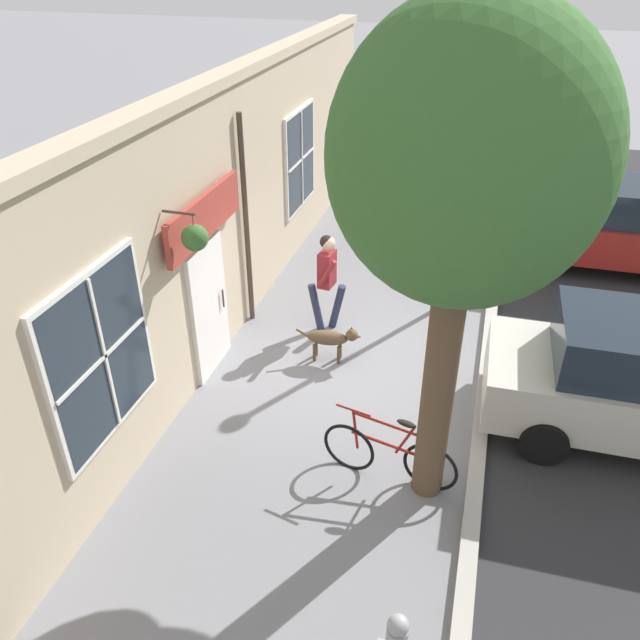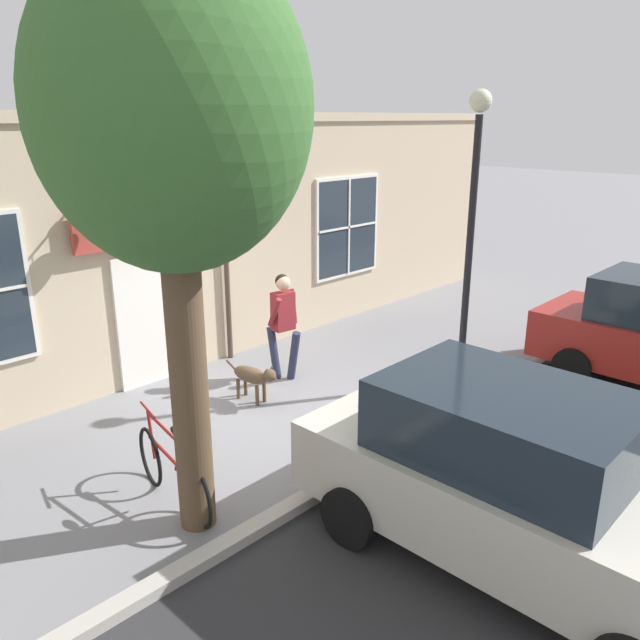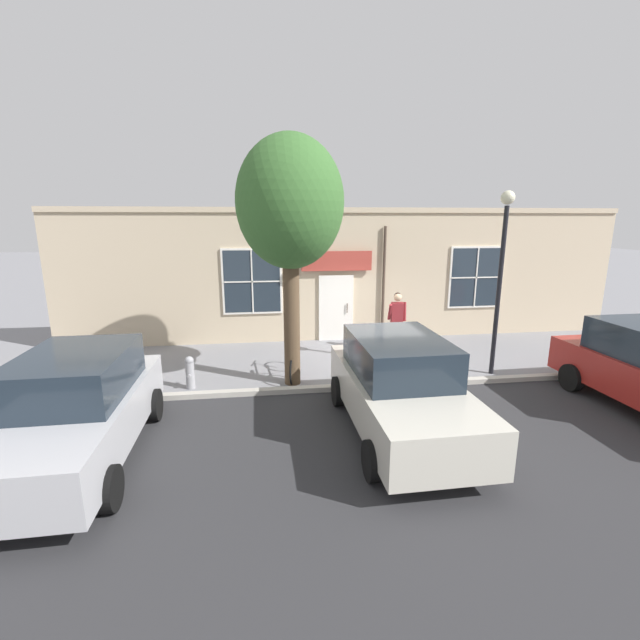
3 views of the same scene
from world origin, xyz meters
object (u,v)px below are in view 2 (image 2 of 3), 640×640
at_px(dog_on_leash, 254,376).
at_px(street_lamp, 473,198).
at_px(leaning_bicycle, 172,471).
at_px(pedestrian_walking, 283,316).
at_px(parked_car_mid_block, 516,480).
at_px(street_tree_by_curb, 172,121).

relative_size(dog_on_leash, street_lamp, 0.24).
xyz_separation_m(dog_on_leash, street_lamp, (1.85, 2.72, 2.53)).
xyz_separation_m(leaning_bicycle, street_lamp, (0.51, 5.00, 2.57)).
bearing_deg(street_lamp, leaning_bicycle, -95.82).
distance_m(pedestrian_walking, street_lamp, 3.40).
relative_size(pedestrian_walking, dog_on_leash, 1.66).
distance_m(dog_on_leash, leaning_bicycle, 2.65).
height_order(leaning_bicycle, parked_car_mid_block, parked_car_mid_block).
relative_size(pedestrian_walking, street_lamp, 0.39).
bearing_deg(dog_on_leash, pedestrian_walking, 109.51).
xyz_separation_m(parked_car_mid_block, street_lamp, (-2.62, 3.29, 2.06)).
relative_size(parked_car_mid_block, street_lamp, 0.97).
xyz_separation_m(street_tree_by_curb, leaning_bicycle, (-0.43, -0.03, -3.66)).
height_order(pedestrian_walking, parked_car_mid_block, same).
bearing_deg(parked_car_mid_block, street_lamp, 128.57).
xyz_separation_m(dog_on_leash, parked_car_mid_block, (4.47, -0.57, 0.47)).
bearing_deg(street_lamp, pedestrian_walking, -140.09).
distance_m(parked_car_mid_block, street_lamp, 4.68).
distance_m(pedestrian_walking, leaning_bicycle, 3.66).
bearing_deg(pedestrian_walking, parked_car_mid_block, -17.04).
height_order(street_tree_by_curb, parked_car_mid_block, street_tree_by_curb).
height_order(pedestrian_walking, street_tree_by_curb, street_tree_by_curb).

